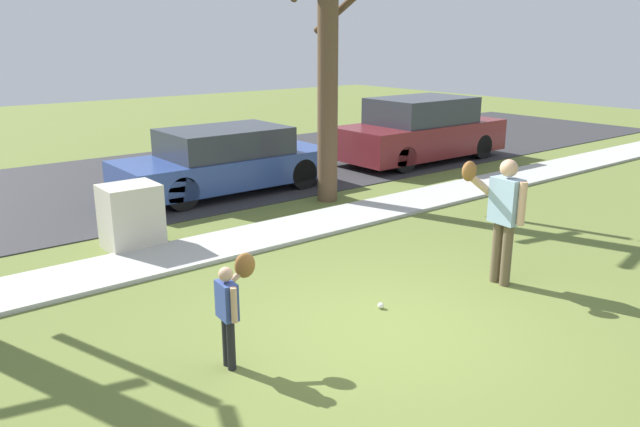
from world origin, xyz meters
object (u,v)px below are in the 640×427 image
(utility_cabinet, at_px, (131,216))
(street_tree_near, at_px, (328,44))
(parked_wagon_blue, at_px, (225,161))
(person_child, at_px, (232,298))
(baseball, at_px, (381,306))
(parked_suv_maroon, at_px, (421,131))
(person_adult, at_px, (502,209))

(utility_cabinet, height_order, street_tree_near, street_tree_near)
(utility_cabinet, relative_size, parked_wagon_blue, 0.22)
(person_child, bearing_deg, baseball, 5.73)
(parked_wagon_blue, bearing_deg, street_tree_near, 123.54)
(person_child, height_order, parked_wagon_blue, parked_wagon_blue)
(street_tree_near, bearing_deg, parked_suv_maroon, 20.47)
(person_child, relative_size, street_tree_near, 0.19)
(person_child, bearing_deg, parked_suv_maroon, 38.18)
(person_child, distance_m, street_tree_near, 6.87)
(person_child, bearing_deg, parked_wagon_blue, 65.49)
(person_child, bearing_deg, utility_cabinet, 86.48)
(person_adult, relative_size, parked_wagon_blue, 0.37)
(baseball, bearing_deg, parked_suv_maroon, 40.09)
(person_child, bearing_deg, street_tree_near, 47.61)
(person_adult, relative_size, utility_cabinet, 1.68)
(person_adult, bearing_deg, person_child, -0.28)
(person_adult, distance_m, person_child, 3.82)
(utility_cabinet, height_order, parked_suv_maroon, parked_suv_maroon)
(person_child, distance_m, parked_suv_maroon, 11.01)
(parked_wagon_blue, bearing_deg, parked_suv_maroon, 178.00)
(person_child, height_order, baseball, person_child)
(person_adult, relative_size, baseball, 22.52)
(person_adult, distance_m, parked_suv_maroon, 8.38)
(person_child, relative_size, baseball, 14.78)
(person_adult, distance_m, street_tree_near, 5.22)
(parked_wagon_blue, bearing_deg, baseball, 76.69)
(person_adult, height_order, utility_cabinet, person_adult)
(baseball, relative_size, parked_wagon_blue, 0.02)
(person_adult, distance_m, utility_cabinet, 5.47)
(parked_wagon_blue, xyz_separation_m, parked_suv_maroon, (5.68, -0.20, 0.13))
(baseball, distance_m, utility_cabinet, 4.31)
(baseball, height_order, street_tree_near, street_tree_near)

